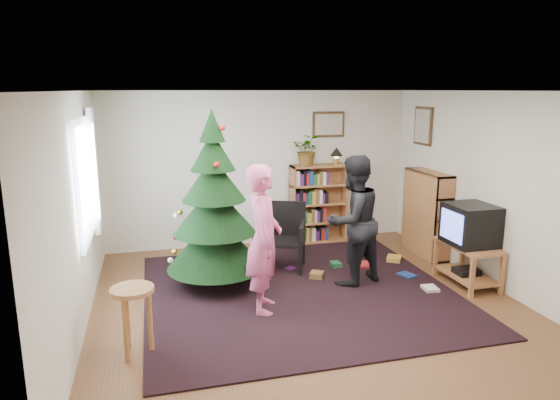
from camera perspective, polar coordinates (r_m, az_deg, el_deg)
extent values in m
plane|color=brown|center=(6.17, 3.00, -11.54)|extent=(5.00, 5.00, 0.00)
plane|color=white|center=(5.64, 3.30, 12.35)|extent=(5.00, 5.00, 0.00)
cube|color=silver|center=(8.15, -2.23, 3.59)|extent=(5.00, 0.02, 2.50)
cube|color=silver|center=(3.58, 15.59, -8.67)|extent=(5.00, 0.02, 2.50)
cube|color=silver|center=(5.56, -22.20, -1.57)|extent=(0.02, 5.00, 2.50)
cube|color=silver|center=(6.95, 23.18, 1.01)|extent=(0.02, 5.00, 2.50)
cube|color=black|center=(6.43, 2.18, -10.41)|extent=(3.80, 3.60, 0.02)
cube|color=silver|center=(6.09, -21.42, 2.06)|extent=(0.04, 1.20, 1.40)
cube|color=white|center=(6.78, -20.44, 3.12)|extent=(0.06, 0.35, 1.60)
cube|color=#4C3319|center=(8.37, 5.56, 8.60)|extent=(0.55, 0.03, 0.42)
cube|color=beige|center=(8.37, 5.56, 8.60)|extent=(0.47, 0.01, 0.34)
cube|color=#4C3319|center=(8.28, 16.05, 8.13)|extent=(0.03, 0.50, 0.60)
cube|color=beige|center=(8.28, 16.05, 8.13)|extent=(0.01, 0.42, 0.52)
cylinder|color=#3F2816|center=(6.67, -7.30, -8.59)|extent=(0.12, 0.12, 0.24)
cone|color=black|center=(6.52, -7.42, -4.67)|extent=(1.26, 1.26, 0.71)
cone|color=black|center=(6.41, -7.52, -1.02)|extent=(1.06, 1.06, 0.63)
cone|color=black|center=(6.33, -7.62, 2.43)|extent=(0.81, 0.81, 0.56)
cone|color=black|center=(6.27, -7.72, 5.59)|extent=(0.57, 0.57, 0.49)
cone|color=black|center=(6.25, -7.80, 8.46)|extent=(0.33, 0.33, 0.41)
cube|color=#A26239|center=(8.37, 4.42, -0.39)|extent=(0.95, 0.30, 1.30)
cube|color=#A26239|center=(8.25, 4.49, 3.91)|extent=(0.95, 0.30, 0.03)
cube|color=#A26239|center=(8.00, 16.41, -1.48)|extent=(0.30, 0.95, 1.30)
cube|color=#A26239|center=(7.88, 16.69, 3.01)|extent=(0.30, 0.95, 0.03)
cube|color=#A26239|center=(6.96, 20.77, -4.88)|extent=(0.49, 0.88, 0.04)
cube|color=#A26239|center=(6.62, 21.10, -8.33)|extent=(0.05, 0.05, 0.51)
cube|color=#A26239|center=(6.87, 24.04, -7.82)|extent=(0.05, 0.05, 0.51)
cube|color=#A26239|center=(7.25, 17.34, -6.23)|extent=(0.05, 0.05, 0.51)
cube|color=#A26239|center=(7.48, 20.15, -5.85)|extent=(0.05, 0.05, 0.51)
cube|color=#A26239|center=(7.09, 20.51, -8.04)|extent=(0.45, 0.84, 0.03)
cube|color=black|center=(7.07, 20.54, -7.63)|extent=(0.30, 0.25, 0.08)
cube|color=black|center=(6.89, 20.95, -2.64)|extent=(0.55, 0.60, 0.52)
cube|color=#566CEA|center=(6.73, 19.02, -2.83)|extent=(0.01, 0.47, 0.38)
cube|color=black|center=(7.04, 0.64, -4.74)|extent=(0.68, 0.68, 0.05)
cube|color=black|center=(7.18, 0.15, -2.17)|extent=(0.50, 0.24, 0.52)
cube|color=black|center=(6.84, -0.73, -7.15)|extent=(0.07, 0.07, 0.43)
cube|color=black|center=(6.95, 3.00, -6.82)|extent=(0.07, 0.07, 0.43)
cube|color=black|center=(7.26, -1.61, -5.96)|extent=(0.07, 0.07, 0.43)
cube|color=black|center=(7.37, 1.90, -5.67)|extent=(0.07, 0.07, 0.43)
cylinder|color=#A26239|center=(4.99, -16.56, -9.83)|extent=(0.41, 0.41, 0.05)
cylinder|color=#A26239|center=(5.12, -14.62, -13.29)|extent=(0.05, 0.05, 0.64)
cylinder|color=#A26239|center=(5.25, -17.11, -12.80)|extent=(0.05, 0.05, 0.64)
cylinder|color=#A26239|center=(5.02, -17.22, -14.04)|extent=(0.05, 0.05, 0.64)
imported|color=#D65587|center=(5.66, -1.87, -4.50)|extent=(0.55, 0.71, 1.72)
imported|color=black|center=(6.52, 8.33, -2.38)|extent=(1.00, 0.89, 1.71)
imported|color=gray|center=(8.15, 3.19, 5.76)|extent=(0.58, 0.55, 0.51)
cylinder|color=#A57F33|center=(8.34, 6.45, 4.38)|extent=(0.09, 0.09, 0.09)
sphere|color=#FFD88C|center=(8.33, 6.47, 5.04)|extent=(0.09, 0.09, 0.09)
cone|color=black|center=(8.32, 6.48, 5.52)|extent=(0.21, 0.21, 0.14)
cube|color=#A51E19|center=(7.39, 9.20, -7.23)|extent=(0.20, 0.20, 0.08)
cube|color=navy|center=(7.12, 14.30, -8.22)|extent=(0.20, 0.20, 0.08)
cube|color=#1E592D|center=(7.29, 6.38, -7.39)|extent=(0.20, 0.20, 0.08)
cube|color=gold|center=(7.68, 12.89, -6.62)|extent=(0.20, 0.20, 0.08)
cube|color=brown|center=(6.85, 4.23, -8.68)|extent=(0.20, 0.20, 0.08)
cube|color=beige|center=(6.73, 16.78, -9.63)|extent=(0.20, 0.20, 0.08)
cube|color=#4C1959|center=(7.15, 1.17, -7.72)|extent=(0.20, 0.20, 0.08)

